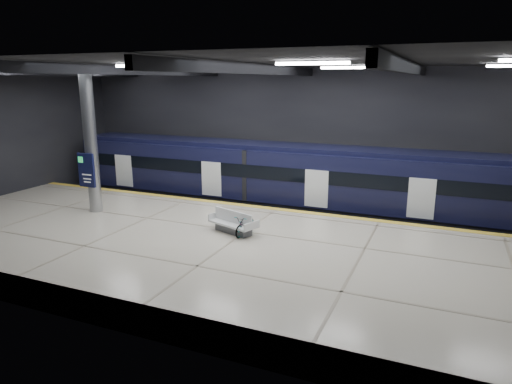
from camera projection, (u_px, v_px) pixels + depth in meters
The scene contains 10 objects.
ground at pixel (255, 248), 20.41m from camera, with size 30.00×30.00×0.00m, color black.
room_shell at pixel (255, 119), 19.04m from camera, with size 30.10×16.10×8.05m.
platform at pixel (230, 256), 18.04m from camera, with size 30.00×11.00×1.10m, color beige.
safety_strip at pixel (277, 209), 22.60m from camera, with size 30.00×0.40×0.01m, color yellow.
rails at pixel (294, 214), 25.30m from camera, with size 30.00×1.52×0.16m.
train at pixel (302, 180), 24.66m from camera, with size 29.40×2.84×3.79m.
bench at pixel (233, 225), 19.04m from camera, with size 2.34×1.56×0.96m.
bicycle at pixel (245, 225), 18.80m from camera, with size 0.55×1.59×0.84m, color #99999E.
pannier_bag at pixel (232, 228), 19.09m from camera, with size 0.30×0.18×0.35m, color black.
info_column at pixel (90, 142), 21.47m from camera, with size 0.90×0.78×6.90m.
Camera 1 is at (7.60, -17.65, 7.32)m, focal length 32.00 mm.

